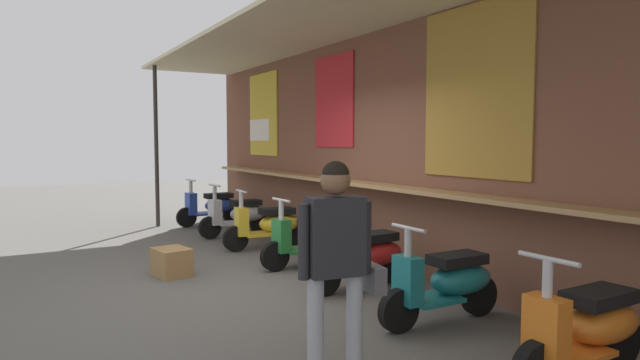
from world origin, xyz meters
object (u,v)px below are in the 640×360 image
Objects in this scene: scooter_silver at (240,215)px; scooter_orange at (588,328)px; shopper_with_handbag at (337,251)px; scooter_red at (366,256)px; merchandise_crate at (172,262)px; scooter_teal at (448,282)px; scooter_green at (312,238)px; scooter_yellow at (270,225)px; scooter_blue at (213,206)px.

scooter_orange is at bearing 86.28° from scooter_silver.
scooter_silver is 0.88× the size of shopper_with_handbag.
merchandise_crate is (-1.72, -1.84, -0.21)m from scooter_red.
scooter_orange is (1.45, -0.00, 0.00)m from scooter_teal.
shopper_with_handbag is at bearing 3.74° from merchandise_crate.
scooter_teal is at bearing 86.98° from scooter_red.
scooter_silver is 1.00× the size of scooter_green.
scooter_teal is at bearing 30.78° from merchandise_crate.
scooter_silver is 1.00× the size of scooter_red.
scooter_yellow is 1.00× the size of scooter_green.
scooter_red and scooter_orange have the same top height.
scooter_red is at bearing -30.22° from shopper_with_handbag.
scooter_silver is 1.33m from scooter_yellow.
scooter_blue is 1.00× the size of scooter_orange.
scooter_green reaches higher than merchandise_crate.
scooter_blue is at bearing -3.03° from shopper_with_handbag.
scooter_teal is at bearing -60.97° from shopper_with_handbag.
scooter_orange reaches higher than merchandise_crate.
scooter_silver and scooter_green have the same top height.
scooter_silver is at bearing 141.52° from merchandise_crate.
scooter_blue and scooter_teal have the same top height.
scooter_green is (4.20, 0.00, 0.00)m from scooter_blue.
scooter_green and scooter_red have the same top height.
shopper_with_handbag is at bearing 20.78° from scooter_teal.
scooter_green is at bearing 85.64° from scooter_blue.
scooter_silver and scooter_teal have the same top height.
scooter_red is at bearing 87.40° from scooter_green.
scooter_blue and scooter_green have the same top height.
scooter_silver reaches higher than merchandise_crate.
shopper_with_handbag is at bearing -29.44° from scooter_orange.
scooter_orange is (6.85, 0.00, 0.00)m from scooter_silver.
scooter_blue is 1.00× the size of scooter_silver.
shopper_with_handbag reaches higher than scooter_green.
scooter_teal is (4.07, 0.00, 0.00)m from scooter_yellow.
scooter_blue is 2.81m from scooter_yellow.
merchandise_crate is (3.79, -1.84, -0.21)m from scooter_blue.
scooter_green is 2.68m from scooter_teal.
merchandise_crate is (-0.41, -1.84, -0.21)m from scooter_green.
scooter_red is at bearing -90.97° from scooter_orange.
scooter_yellow and scooter_green have the same top height.
merchandise_crate is (-3.67, -0.24, -0.78)m from shopper_with_handbag.
scooter_yellow is at bearing -9.90° from shopper_with_handbag.
scooter_yellow is 1.39m from scooter_green.
merchandise_crate is (2.31, -1.84, -0.21)m from scooter_silver.
scooter_orange is 0.88× the size of shopper_with_handbag.
scooter_red is (1.30, -0.00, 0.00)m from scooter_green.
shopper_with_handbag is at bearing 73.54° from scooter_blue.
scooter_silver and scooter_red have the same top height.
scooter_green is at bearing -17.07° from shopper_with_handbag.
scooter_silver is 1.00× the size of scooter_teal.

